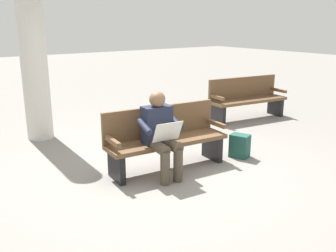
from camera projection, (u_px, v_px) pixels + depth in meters
name	position (u px, v px, depth m)	size (l,w,h in m)	color
ground_plane	(168.00, 169.00, 5.47)	(40.00, 40.00, 0.00)	gray
bench_near	(165.00, 138.00, 5.41)	(1.84, 0.65, 0.90)	brown
person_seated	(161.00, 132.00, 5.07)	(0.60, 0.60, 1.18)	#1E2338
backpack	(240.00, 146.00, 5.91)	(0.32, 0.34, 0.37)	#1E4C42
bench_far	(247.00, 98.00, 8.19)	(1.85, 0.72, 0.90)	brown
support_pillar	(32.00, 42.00, 6.47)	(0.46, 0.46, 3.45)	beige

